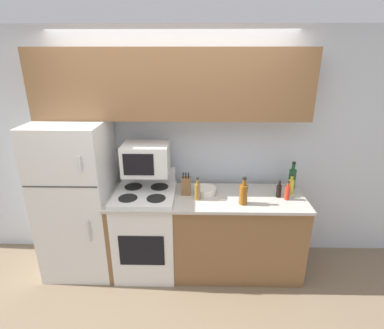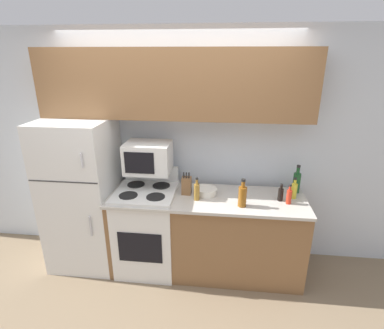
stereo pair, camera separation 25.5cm
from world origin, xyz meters
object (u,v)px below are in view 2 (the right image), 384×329
Objects in this scene: bottle_soy_sauce at (281,194)px; bottle_vinegar at (197,191)px; bottle_cooking_spray at (294,190)px; bottle_whiskey at (242,196)px; stove at (148,228)px; bowl at (206,191)px; bottle_hot_sauce at (289,196)px; bottle_wine_green at (297,182)px; refrigerator at (83,194)px; microwave at (148,157)px; knife_block at (187,186)px.

bottle_vinegar is (-0.83, -0.08, 0.02)m from bottle_soy_sauce.
bottle_vinegar reaches higher than bottle_cooking_spray.
stove is at bearing 170.42° from bottle_whiskey.
stove is at bearing -176.20° from bowl.
bottle_hot_sauce reaches higher than bowl.
bowl is 0.42m from bottle_whiskey.
bottle_wine_green is 1.06m from bottle_vinegar.
refrigerator reaches higher than bottle_soy_sauce.
microwave is at bearing 158.64° from bottle_vinegar.
bottle_cooking_spray is 0.57m from bottle_whiskey.
bowl is (1.35, -0.00, 0.11)m from refrigerator.
knife_block is 0.17m from bottle_vinegar.
bottle_soy_sauce is 0.75× the size of bottle_vinegar.
bottle_hot_sauce reaches higher than stove.
refrigerator reaches higher than bottle_vinegar.
bottle_cooking_spray is at bearing 23.94° from bottle_whiskey.
bowl is 1.01× the size of bottle_cooking_spray.
bowl is 0.74× the size of bottle_wine_green.
bottle_soy_sauce is (0.74, -0.05, 0.03)m from bowl.
refrigerator is 1.51× the size of stove.
bottle_wine_green is 0.31m from bottle_hot_sauce.
refrigerator reaches higher than bottle_hot_sauce.
refrigerator is 8.28× the size of bottle_hot_sauce.
stove is 6.07× the size of bottle_soy_sauce.
microwave is 0.70m from bowl.
bottle_whiskey is at bearing -30.44° from bowl.
bottle_vinegar is at bearing -21.36° from microwave.
bottle_vinegar is (0.53, -0.21, -0.26)m from microwave.
bottle_wine_green is 0.69m from bottle_whiskey.
knife_block reaches higher than bottle_vinegar.
bowl is 0.74m from bottle_soy_sauce.
bottle_soy_sauce is at bearing 5.20° from bottle_vinegar.
bottle_soy_sauce is at bearing -1.45° from refrigerator.
bottle_whiskey reaches higher than bottle_hot_sauce.
bottle_vinegar reaches higher than bottle_hot_sauce.
bottle_soy_sauce is at bearing 22.49° from bottle_whiskey.
refrigerator is 2.10m from bottle_soy_sauce.
knife_block is (1.15, -0.00, 0.17)m from refrigerator.
knife_block is 0.86× the size of bottle_whiskey.
knife_block is at bearing 174.04° from bottle_hot_sauce.
bottle_soy_sauce is 0.90× the size of bottle_hot_sauce.
bottle_wine_green is 1.07× the size of bottle_whiskey.
bottle_vinegar is at bearing -178.80° from bottle_hot_sauce.
microwave is 1.47m from bottle_hot_sauce.
microwave is 0.50m from knife_block.
stove is 4.97× the size of bottle_cooking_spray.
bottle_whiskey is at bearing -146.65° from bottle_wine_green.
bottle_wine_green reaches higher than bottle_whiskey.
knife_block is 1.10× the size of bottle_cooking_spray.
microwave is 2.13× the size of bottle_cooking_spray.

